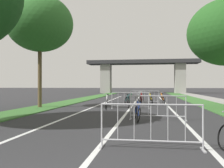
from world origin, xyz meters
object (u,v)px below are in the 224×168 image
object	(u,v)px
crowd_barrier_second	(158,108)
bicycle_teal_8	(127,100)
crowd_barrier_third	(130,101)
bicycle_green_6	(129,102)
tree_left_pine_near	(40,24)
bicycle_white_3	(106,103)
bicycle_blue_7	(137,113)
bicycle_silver_0	(139,99)
bicycle_red_1	(141,99)
crowd_barrier_fourth	(145,97)
bicycle_orange_4	(163,99)
bicycle_yellow_2	(151,99)
crowd_barrier_nearest	(151,126)

from	to	relation	value
crowd_barrier_second	bicycle_teal_8	xyz separation A→B (m)	(-2.10, 9.02, -0.18)
crowd_barrier_third	bicycle_green_6	xyz separation A→B (m)	(-0.10, 0.59, -0.14)
tree_left_pine_near	bicycle_teal_8	world-z (taller)	tree_left_pine_near
bicycle_white_3	crowd_barrier_third	bearing A→B (deg)	9.31
bicycle_green_6	bicycle_blue_7	distance (m)	5.84
bicycle_silver_0	bicycle_red_1	world-z (taller)	bicycle_silver_0
bicycle_teal_8	crowd_barrier_fourth	bearing A→B (deg)	23.72
crowd_barrier_fourth	bicycle_green_6	distance (m)	4.25
bicycle_orange_4	bicycle_blue_7	xyz separation A→B (m)	(-1.66, -10.41, -0.00)
tree_left_pine_near	bicycle_red_1	world-z (taller)	tree_left_pine_near
bicycle_yellow_2	bicycle_orange_4	xyz separation A→B (m)	(0.96, 0.01, 0.00)
crowd_barrier_fourth	bicycle_blue_7	xyz separation A→B (m)	(-0.16, -9.92, -0.17)
crowd_barrier_fourth	bicycle_green_6	size ratio (longest dim) A/B	1.38
bicycle_silver_0	bicycle_orange_4	xyz separation A→B (m)	(2.01, -0.09, -0.02)
crowd_barrier_nearest	crowd_barrier_third	distance (m)	9.54
crowd_barrier_nearest	bicycle_red_1	size ratio (longest dim) A/B	1.40
bicycle_orange_4	bicycle_green_6	bearing A→B (deg)	-122.12
bicycle_yellow_2	bicycle_teal_8	size ratio (longest dim) A/B	0.99
crowd_barrier_third	tree_left_pine_near	bearing A→B (deg)	-179.13
crowd_barrier_second	bicycle_white_3	world-z (taller)	crowd_barrier_second
crowd_barrier_third	bicycle_blue_7	world-z (taller)	crowd_barrier_third
bicycle_red_1	crowd_barrier_nearest	bearing A→B (deg)	-97.99
crowd_barrier_fourth	bicycle_teal_8	bearing A→B (deg)	-162.61
crowd_barrier_second	bicycle_silver_0	xyz separation A→B (m)	(-1.20, 10.04, -0.15)
crowd_barrier_nearest	bicycle_red_1	world-z (taller)	crowd_barrier_nearest
crowd_barrier_fourth	bicycle_silver_0	distance (m)	0.78
bicycle_green_6	bicycle_teal_8	bearing A→B (deg)	-87.75
bicycle_green_6	bicycle_yellow_2	bearing A→B (deg)	-112.86
bicycle_blue_7	bicycle_white_3	bearing A→B (deg)	104.37
crowd_barrier_nearest	bicycle_orange_4	xyz separation A→B (m)	(1.15, 14.69, -0.17)
crowd_barrier_second	crowd_barrier_third	size ratio (longest dim) A/B	1.00
crowd_barrier_fourth	bicycle_orange_4	world-z (taller)	crowd_barrier_fourth
crowd_barrier_fourth	bicycle_red_1	distance (m)	0.48
bicycle_white_3	bicycle_teal_8	bearing A→B (deg)	67.39
bicycle_red_1	bicycle_white_3	bearing A→B (deg)	-122.74
bicycle_green_6	crowd_barrier_nearest	bearing A→B (deg)	92.07
tree_left_pine_near	crowd_barrier_nearest	xyz separation A→B (m)	(7.22, -9.37, -5.09)
tree_left_pine_near	crowd_barrier_second	xyz separation A→B (m)	(7.56, -4.64, -5.09)
crowd_barrier_second	crowd_barrier_fourth	distance (m)	9.49
tree_left_pine_near	bicycle_teal_8	xyz separation A→B (m)	(5.46, 4.38, -5.27)
bicycle_white_3	bicycle_teal_8	distance (m)	4.95
crowd_barrier_fourth	bicycle_teal_8	xyz separation A→B (m)	(-1.41, -0.44, -0.18)
crowd_barrier_nearest	crowd_barrier_third	world-z (taller)	same
bicycle_green_6	crowd_barrier_fourth	bearing A→B (deg)	-107.85
crowd_barrier_third	bicycle_white_3	size ratio (longest dim) A/B	1.46
bicycle_silver_0	bicycle_orange_4	distance (m)	2.01
crowd_barrier_third	bicycle_white_3	world-z (taller)	crowd_barrier_third
bicycle_orange_4	bicycle_teal_8	bearing A→B (deg)	-166.69
crowd_barrier_fourth	crowd_barrier_second	bearing A→B (deg)	-85.84
tree_left_pine_near	bicycle_green_6	world-z (taller)	tree_left_pine_near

